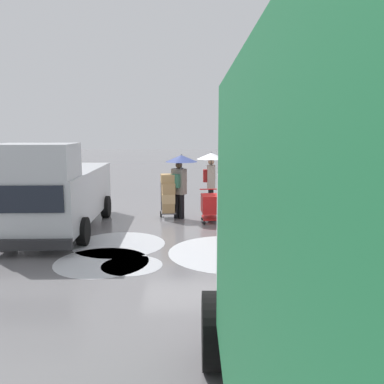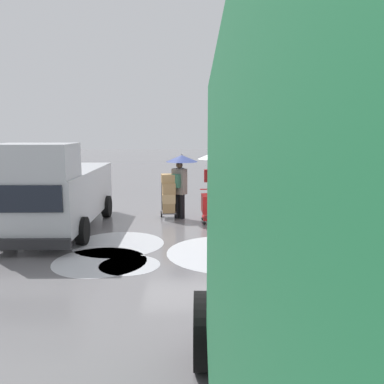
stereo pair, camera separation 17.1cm
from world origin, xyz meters
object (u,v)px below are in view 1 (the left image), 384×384
cargo_van_parked_right (59,191)px  pedestrian_pink_side (180,172)px  pedestrian_white_side (237,178)px  street_lamp (335,155)px  shopping_cart_vendor (210,205)px  pedestrian_black_side (211,168)px  hand_dolly_boxes (168,194)px

cargo_van_parked_right → pedestrian_pink_side: (-3.45, -1.65, 0.39)m
pedestrian_white_side → street_lamp: bearing=128.8°
pedestrian_pink_side → pedestrian_white_side: bearing=133.5°
shopping_cart_vendor → pedestrian_pink_side: 1.48m
shopping_cart_vendor → pedestrian_black_side: bearing=-94.2°
hand_dolly_boxes → pedestrian_white_side: 2.80m
cargo_van_parked_right → street_lamp: (-6.98, 2.43, 1.19)m
shopping_cart_vendor → pedestrian_pink_side: (0.95, -0.52, 1.00)m
hand_dolly_boxes → pedestrian_black_side: bearing=-140.4°
hand_dolly_boxes → pedestrian_white_side: bearing=139.6°
pedestrian_black_side → pedestrian_white_side: 3.02m
pedestrian_black_side → street_lamp: size_ratio=0.56×
hand_dolly_boxes → pedestrian_pink_side: pedestrian_pink_side is taller
shopping_cart_vendor → street_lamp: 4.75m
cargo_van_parked_right → pedestrian_white_side: 5.12m
hand_dolly_boxes → pedestrian_pink_side: bearing=-179.2°
cargo_van_parked_right → hand_dolly_boxes: cargo_van_parked_right is taller
cargo_van_parked_right → pedestrian_pink_side: size_ratio=2.50×
pedestrian_black_side → street_lamp: bearing=114.9°
hand_dolly_boxes → street_lamp: street_lamp is taller
cargo_van_parked_right → pedestrian_white_side: bearing=178.9°
shopping_cart_vendor → hand_dolly_boxes: (1.34, -0.52, 0.25)m
pedestrian_pink_side → pedestrian_white_side: size_ratio=1.00×
shopping_cart_vendor → pedestrian_black_side: pedestrian_black_side is taller
pedestrian_black_side → street_lamp: (-2.45, 5.29, 0.80)m
pedestrian_white_side → street_lamp: street_lamp is taller
street_lamp → pedestrian_black_side: bearing=-65.1°
pedestrian_black_side → hand_dolly_boxes: bearing=39.6°
shopping_cart_vendor → pedestrian_pink_side: size_ratio=0.47×
pedestrian_pink_side → street_lamp: (-3.53, 4.08, 0.80)m
hand_dolly_boxes → street_lamp: bearing=133.9°
pedestrian_pink_side → pedestrian_black_side: size_ratio=1.00×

